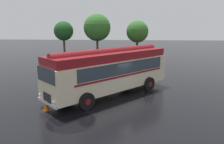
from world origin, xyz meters
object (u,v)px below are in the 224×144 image
car_near_left (94,56)px  traffic_cone (46,106)px  vintage_bus (110,70)px  car_mid_left (114,56)px  car_mid_right (136,57)px  car_far_right (154,56)px

car_near_left → traffic_cone: bearing=-90.6°
car_near_left → vintage_bus: bearing=-76.4°
car_near_left → car_mid_left: (2.83, 0.42, 0.00)m
car_near_left → car_mid_left: same height
vintage_bus → traffic_cone: vintage_bus is taller
car_near_left → car_mid_right: bearing=-0.7°
vintage_bus → car_mid_left: bearing=92.5°
vintage_bus → car_mid_right: vintage_bus is taller
vintage_bus → car_far_right: bearing=71.5°
vintage_bus → car_mid_right: size_ratio=2.09×
car_mid_right → car_far_right: (2.45, 0.30, 0.00)m
car_mid_right → traffic_cone: (-6.06, -17.61, -0.57)m
traffic_cone → car_far_right: bearing=64.6°
car_mid_left → traffic_cone: (-3.02, -18.11, -0.57)m
car_mid_right → vintage_bus: bearing=-99.6°
car_near_left → car_mid_right: same height
car_mid_right → car_far_right: bearing=7.1°
car_mid_right → car_far_right: same height
vintage_bus → car_near_left: (-3.46, 14.30, -1.05)m
traffic_cone → car_mid_right: bearing=71.0°
car_far_right → traffic_cone: size_ratio=7.69×
car_mid_left → car_far_right: bearing=-2.0°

